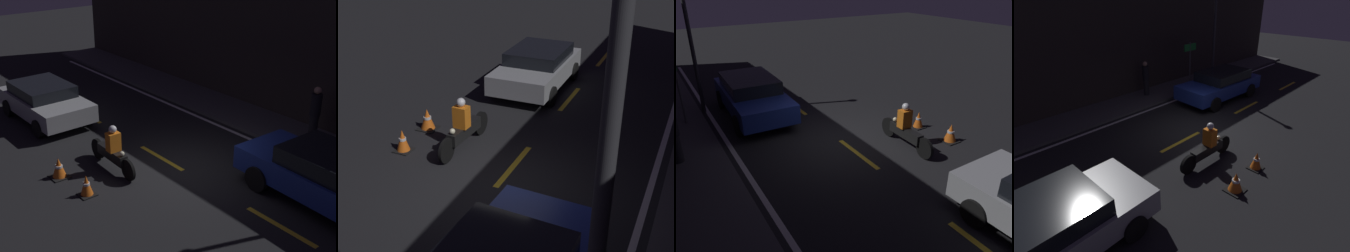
{
  "view_description": "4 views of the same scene",
  "coord_description": "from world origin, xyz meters",
  "views": [
    {
      "loc": [
        8.92,
        -7.75,
        6.45
      ],
      "look_at": [
        -0.46,
        -0.18,
        1.28
      ],
      "focal_mm": 50.0,
      "sensor_mm": 36.0,
      "label": 1
    },
    {
      "loc": [
        7.76,
        3.72,
        5.69
      ],
      "look_at": [
        -0.54,
        0.01,
        1.26
      ],
      "focal_mm": 50.0,
      "sensor_mm": 36.0,
      "label": 2
    },
    {
      "loc": [
        -7.94,
        4.82,
        4.83
      ],
      "look_at": [
        -0.61,
        0.25,
        0.81
      ],
      "focal_mm": 35.0,
      "sensor_mm": 36.0,
      "label": 3
    },
    {
      "loc": [
        -6.97,
        -5.8,
        4.89
      ],
      "look_at": [
        -1.57,
        -0.6,
        1.07
      ],
      "focal_mm": 28.0,
      "sensor_mm": 36.0,
      "label": 4
    }
  ],
  "objects": [
    {
      "name": "building_front",
      "position": [
        0.0,
        5.57,
        3.06
      ],
      "size": [
        28.0,
        0.3,
        6.13
      ],
      "color": "#2D2826",
      "rests_on": "ground"
    },
    {
      "name": "lane_dash_d",
      "position": [
        3.5,
        0.0,
        0.0
      ],
      "size": [
        2.0,
        0.14,
        0.01
      ],
      "color": "gold",
      "rests_on": "ground"
    },
    {
      "name": "traffic_cone_near",
      "position": [
        -1.87,
        -2.93,
        0.28
      ],
      "size": [
        0.51,
        0.51,
        0.58
      ],
      "color": "black",
      "rests_on": "ground"
    },
    {
      "name": "lane_dash_a",
      "position": [
        -10.0,
        0.0,
        0.0
      ],
      "size": [
        2.0,
        0.14,
        0.01
      ],
      "color": "gold",
      "rests_on": "ground"
    },
    {
      "name": "pedestrian",
      "position": [
        1.11,
        4.56,
        1.0
      ],
      "size": [
        0.34,
        0.34,
        1.74
      ],
      "color": "black",
      "rests_on": "raised_curb"
    },
    {
      "name": "hatchback_silver",
      "position": [
        -6.05,
        -1.32,
        0.72
      ],
      "size": [
        4.03,
        2.08,
        1.31
      ],
      "rotation": [
        0.0,
        0.0,
        0.01
      ],
      "color": "#9EA0A5",
      "rests_on": "ground"
    },
    {
      "name": "raised_curb",
      "position": [
        0.0,
        4.38,
        0.06
      ],
      "size": [
        28.0,
        2.06,
        0.11
      ],
      "color": "#424244",
      "rests_on": "ground"
    },
    {
      "name": "motorcycle",
      "position": [
        -1.35,
        -1.5,
        0.56
      ],
      "size": [
        2.3,
        0.37,
        1.38
      ],
      "rotation": [
        0.0,
        0.0,
        -0.03
      ],
      "color": "black",
      "rests_on": "ground"
    },
    {
      "name": "sedan_blue",
      "position": [
        3.56,
        1.65,
        0.79
      ],
      "size": [
        4.64,
        2.16,
        1.44
      ],
      "rotation": [
        0.0,
        0.0,
        3.1
      ],
      "color": "navy",
      "rests_on": "ground"
    },
    {
      "name": "traffic_cone_mid",
      "position": [
        -0.56,
        -2.81,
        0.28
      ],
      "size": [
        0.43,
        0.43,
        0.58
      ],
      "color": "black",
      "rests_on": "ground"
    },
    {
      "name": "ground_plane",
      "position": [
        0.0,
        0.0,
        0.0
      ],
      "size": [
        56.0,
        56.0,
        0.0
      ],
      "primitive_type": "plane",
      "color": "black"
    },
    {
      "name": "lane_solid_kerb",
      "position": [
        0.0,
        3.1,
        0.0
      ],
      "size": [
        25.2,
        0.14,
        0.01
      ],
      "color": "silver",
      "rests_on": "ground"
    },
    {
      "name": "lane_dash_c",
      "position": [
        -1.0,
        0.0,
        0.0
      ],
      "size": [
        2.0,
        0.14,
        0.01
      ],
      "color": "gold",
      "rests_on": "ground"
    },
    {
      "name": "lane_dash_b",
      "position": [
        -5.5,
        0.0,
        0.0
      ],
      "size": [
        2.0,
        0.14,
        0.01
      ],
      "color": "gold",
      "rests_on": "ground"
    }
  ]
}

